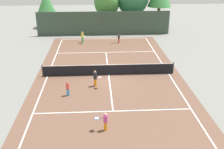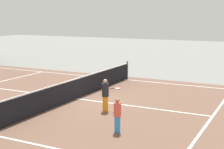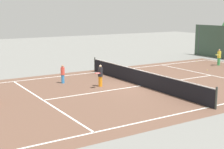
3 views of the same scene
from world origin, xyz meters
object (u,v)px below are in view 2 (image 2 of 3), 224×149
Objects in this scene: tennis_ball_4 at (28,78)px; player_3 at (117,115)px; player_1 at (106,95)px; ball_crate at (75,87)px; tennis_ball_6 at (59,82)px; tennis_ball_5 at (54,90)px.

player_3 is at bearing -124.16° from tennis_ball_4.
player_1 reaches higher than tennis_ball_4.
ball_crate is (2.75, 3.32, -0.52)m from player_1.
tennis_ball_6 is (6.08, 6.83, -0.58)m from player_3.
tennis_ball_6 is at bearing 53.01° from player_1.
tennis_ball_4 is 1.00× the size of tennis_ball_6.
ball_crate is 6.45× the size of tennis_ball_6.
tennis_ball_4 and tennis_ball_6 have the same top height.
ball_crate reaches higher than tennis_ball_5.
tennis_ball_5 is 1.00× the size of tennis_ball_6.
player_3 is 18.05× the size of tennis_ball_6.
tennis_ball_6 is (1.21, 1.94, -0.15)m from ball_crate.
tennis_ball_5 is at bearing -151.93° from tennis_ball_6.
player_1 is 1.14× the size of player_3.
player_3 is 18.05× the size of tennis_ball_4.
ball_crate is 6.45× the size of tennis_ball_4.
player_3 is at bearing -131.69° from tennis_ball_6.
ball_crate is 4.76m from tennis_ball_4.
player_1 is 6.61m from tennis_ball_6.
ball_crate reaches higher than tennis_ball_6.
ball_crate is 1.15m from tennis_ball_5.
player_3 is 9.16m from tennis_ball_6.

